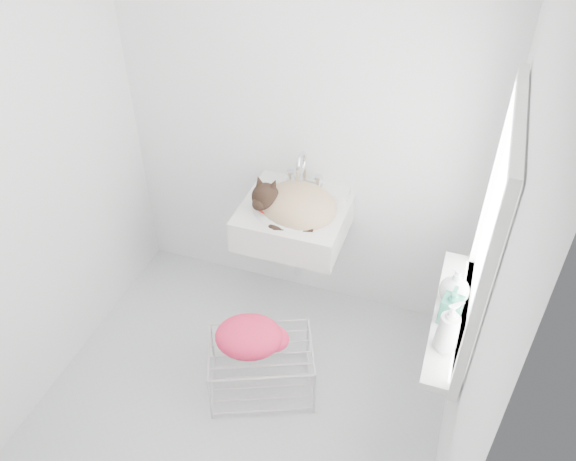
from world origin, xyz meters
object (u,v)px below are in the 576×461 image
(bottle_b, at_px, (448,321))
(bottle_c, at_px, (452,299))
(cat, at_px, (294,205))
(bottle_a, at_px, (443,347))
(sink, at_px, (293,208))
(wire_rack, at_px, (261,369))

(bottle_b, distance_m, bottle_c, 0.14)
(cat, bearing_deg, bottle_b, -30.10)
(bottle_a, bearing_deg, bottle_b, 90.00)
(bottle_b, relative_size, bottle_c, 1.12)
(sink, height_order, bottle_b, sink)
(sink, height_order, wire_rack, sink)
(sink, bearing_deg, bottle_b, -31.80)
(cat, relative_size, bottle_c, 2.53)
(wire_rack, relative_size, bottle_b, 2.75)
(wire_rack, xyz_separation_m, bottle_b, (0.93, 0.04, 0.70))
(cat, bearing_deg, bottle_a, -36.91)
(bottle_a, bearing_deg, sink, 141.53)
(bottle_c, bearing_deg, bottle_b, -90.00)
(wire_rack, bearing_deg, bottle_b, 2.40)
(cat, distance_m, bottle_c, 1.04)
(wire_rack, height_order, bottle_c, bottle_c)
(sink, xyz_separation_m, wire_rack, (0.02, -0.63, -0.70))
(wire_rack, distance_m, bottle_c, 1.18)
(wire_rack, bearing_deg, bottle_a, -7.79)
(cat, distance_m, wire_rack, 0.96)
(sink, relative_size, cat, 1.31)
(bottle_a, xyz_separation_m, bottle_b, (0.00, 0.17, 0.00))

